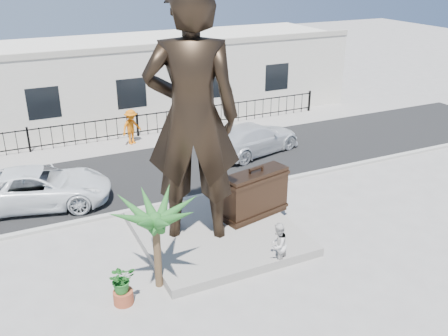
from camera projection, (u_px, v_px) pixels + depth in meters
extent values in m
plane|color=#9E9991|center=(250.00, 255.00, 16.24)|extent=(100.00, 100.00, 0.00)
cube|color=black|center=(168.00, 168.00, 22.88)|extent=(40.00, 7.00, 0.01)
cube|color=#A5A399|center=(197.00, 197.00, 19.95)|extent=(40.00, 0.25, 0.12)
cube|color=#9E9991|center=(143.00, 141.00, 26.21)|extent=(40.00, 2.50, 0.02)
cube|color=gray|center=(217.00, 233.00, 17.23)|extent=(5.20, 5.20, 0.30)
cube|color=black|center=(137.00, 126.00, 26.64)|extent=(22.00, 0.10, 1.20)
cube|color=silver|center=(115.00, 80.00, 29.50)|extent=(28.00, 7.00, 4.40)
imported|color=black|center=(192.00, 118.00, 15.40)|extent=(3.49, 2.96, 8.12)
cube|color=#301F14|center=(255.00, 194.00, 17.73)|extent=(2.56, 1.30, 1.72)
imported|color=silver|center=(278.00, 245.00, 15.39)|extent=(0.91, 0.86, 1.48)
imported|color=white|center=(39.00, 187.00, 19.17)|extent=(5.89, 3.79, 1.51)
imported|color=silver|center=(254.00, 138.00, 24.34)|extent=(5.44, 3.32, 1.47)
imported|color=#D6660B|center=(131.00, 127.00, 25.41)|extent=(1.35, 1.12, 1.82)
cylinder|color=#994428|center=(123.00, 297.00, 13.90)|extent=(0.56, 0.56, 0.40)
imported|color=#216722|center=(122.00, 279.00, 13.66)|extent=(0.76, 0.67, 0.82)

